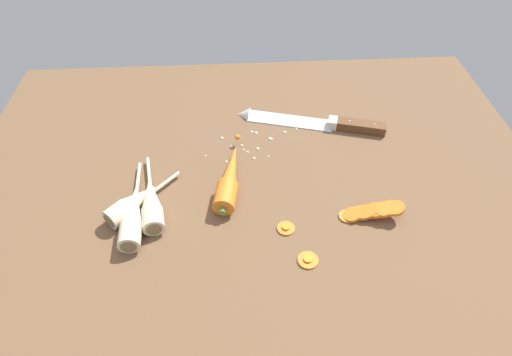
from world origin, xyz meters
TOP-DOWN VIEW (x-y plane):
  - ground_plane at (0.00, 0.00)cm, footprint 120.00×90.00cm
  - chefs_knife at (13.24, 16.82)cm, footprint 34.34×12.54cm
  - whole_carrot at (-5.31, -2.08)cm, footprint 6.94×22.28cm
  - parsnip_front at (-23.29, -10.77)cm, footprint 4.56×22.19cm
  - parsnip_mid_left at (-20.15, -7.86)cm, footprint 6.17×20.34cm
  - parsnip_mid_right at (-23.55, -7.77)cm, footprint 13.41×14.37cm
  - carrot_slice_stack at (21.15, -12.07)cm, footprint 11.90×3.95cm
  - carrot_slice_stray_near at (4.78, -14.07)cm, footprint 3.27×3.27cm
  - carrot_slice_stray_mid at (7.82, -21.22)cm, footprint 3.61×3.61cm
  - mince_crumbs at (0.72, 10.99)cm, footprint 21.30×12.16cm

SIDE VIEW (x-z plane):
  - ground_plane at x=0.00cm, z-range -4.00..0.00cm
  - mince_crumbs at x=0.72cm, z-range -0.10..0.80cm
  - carrot_slice_stray_near at x=4.78cm, z-range 0.01..0.71cm
  - carrot_slice_stray_mid at x=7.82cm, z-range 0.01..0.71cm
  - chefs_knife at x=13.24cm, z-range -1.44..2.74cm
  - carrot_slice_stack at x=21.15cm, z-range -0.37..3.34cm
  - parsnip_front at x=-23.29cm, z-range -0.02..3.98cm
  - parsnip_mid_left at x=-20.15cm, z-range -0.02..3.98cm
  - parsnip_mid_right at x=-23.55cm, z-range -0.02..3.98cm
  - whole_carrot at x=-5.31cm, z-range 0.00..4.20cm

